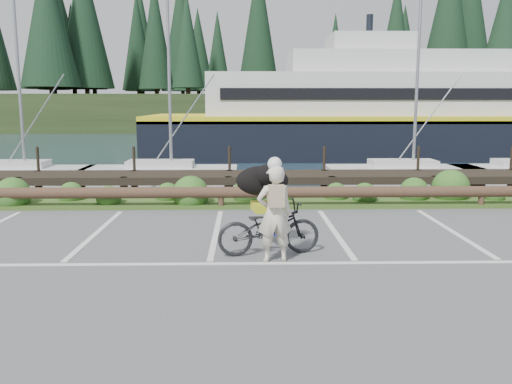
% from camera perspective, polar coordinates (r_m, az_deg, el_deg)
% --- Properties ---
extents(ground, '(72.00, 72.00, 0.00)m').
position_cam_1_polar(ground, '(10.02, -4.78, -6.89)').
color(ground, '#4F4F51').
extents(harbor_backdrop, '(170.00, 160.00, 30.00)m').
position_cam_1_polar(harbor_backdrop, '(88.06, -1.41, 7.52)').
color(harbor_backdrop, '#1A3040').
rests_on(harbor_backdrop, ground).
extents(vegetation_strip, '(34.00, 1.60, 0.10)m').
position_cam_1_polar(vegetation_strip, '(15.16, -3.57, -1.10)').
color(vegetation_strip, '#3D5B21').
rests_on(vegetation_strip, ground).
extents(log_rail, '(32.00, 0.30, 0.60)m').
position_cam_1_polar(log_rail, '(14.48, -3.68, -1.80)').
color(log_rail, '#443021').
rests_on(log_rail, ground).
extents(bicycle, '(2.01, 0.99, 1.01)m').
position_cam_1_polar(bicycle, '(10.07, 1.36, -3.81)').
color(bicycle, black).
rests_on(bicycle, ground).
extents(cyclist, '(0.69, 0.52, 1.73)m').
position_cam_1_polar(cyclist, '(9.57, 1.95, -2.31)').
color(cyclist, beige).
rests_on(cyclist, ground).
extents(dog, '(0.67, 1.09, 0.59)m').
position_cam_1_polar(dog, '(10.51, 0.65, 1.18)').
color(dog, black).
rests_on(dog, bicycle).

